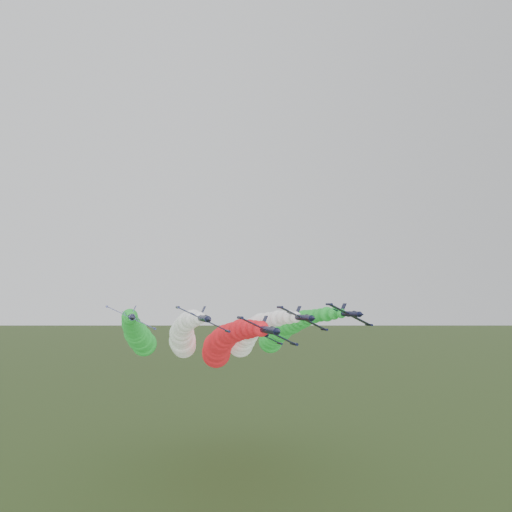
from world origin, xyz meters
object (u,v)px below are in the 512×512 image
object	(u,v)px
jet_outer_right	(281,333)
jet_trail	(224,345)
jet_lead	(220,346)
jet_inner_left	(183,338)
jet_inner_right	(247,336)
jet_outer_left	(139,336)

from	to	relation	value
jet_outer_right	jet_trail	distance (m)	17.36
jet_lead	jet_outer_right	xyz separation A→B (m)	(20.92, 14.75, 2.16)
jet_inner_left	jet_outer_right	xyz separation A→B (m)	(28.62, 5.33, 0.52)
jet_trail	jet_inner_right	bearing A→B (deg)	-72.48
jet_inner_right	jet_trail	distance (m)	12.87
jet_inner_right	jet_outer_right	xyz separation A→B (m)	(11.07, 3.70, 0.67)
jet_inner_left	jet_outer_left	bearing A→B (deg)	134.91
jet_inner_right	jet_outer_right	world-z (taller)	jet_outer_right
jet_outer_left	jet_lead	bearing A→B (deg)	-47.58
jet_inner_left	jet_trail	xyz separation A→B (m)	(13.79, 13.55, -3.20)
jet_lead	jet_inner_left	world-z (taller)	jet_inner_left
jet_outer_left	jet_trail	size ratio (longest dim) A/B	1.00
jet_inner_left	jet_outer_right	size ratio (longest dim) A/B	1.00
jet_trail	jet_outer_left	bearing A→B (deg)	-173.64
jet_inner_left	jet_outer_right	world-z (taller)	jet_outer_right
jet_inner_right	jet_outer_left	world-z (taller)	jet_outer_left
jet_outer_right	jet_trail	size ratio (longest dim) A/B	1.00
jet_inner_left	jet_trail	world-z (taller)	jet_inner_left
jet_outer_left	jet_outer_right	size ratio (longest dim) A/B	1.00
jet_outer_left	jet_trail	world-z (taller)	jet_outer_left
jet_lead	jet_trail	distance (m)	23.81
jet_inner_left	jet_inner_right	xyz separation A→B (m)	(17.55, 1.63, -0.15)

